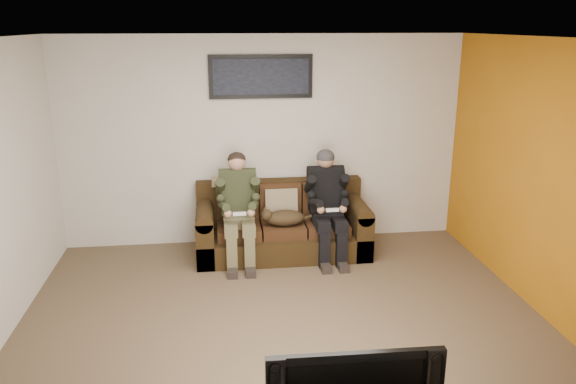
{
  "coord_description": "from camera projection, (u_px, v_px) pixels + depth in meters",
  "views": [
    {
      "loc": [
        -0.56,
        -4.61,
        2.72
      ],
      "look_at": [
        0.18,
        1.2,
        0.95
      ],
      "focal_mm": 35.0,
      "sensor_mm": 36.0,
      "label": 1
    }
  ],
  "objects": [
    {
      "name": "cat",
      "position": [
        283.0,
        218.0,
        6.63
      ],
      "size": [
        0.66,
        0.26,
        0.24
      ],
      "color": "#44321B",
      "rests_on": "sofa"
    },
    {
      "name": "wall_front",
      "position": [
        341.0,
        328.0,
        2.72
      ],
      "size": [
        5.0,
        0.0,
        5.0
      ],
      "primitive_type": "plane",
      "rotation": [
        -1.57,
        0.0,
        0.0
      ],
      "color": "beige",
      "rests_on": "ground"
    },
    {
      "name": "sofa",
      "position": [
        282.0,
        227.0,
        6.9
      ],
      "size": [
        2.06,
        0.89,
        0.84
      ],
      "color": "#2F200E",
      "rests_on": "ground"
    },
    {
      "name": "framed_poster",
      "position": [
        261.0,
        77.0,
        6.73
      ],
      "size": [
        1.25,
        0.05,
        0.52
      ],
      "color": "black",
      "rests_on": "wall_back"
    },
    {
      "name": "person_left",
      "position": [
        238.0,
        202.0,
        6.56
      ],
      "size": [
        0.51,
        0.87,
        1.27
      ],
      "color": "brown",
      "rests_on": "sofa"
    },
    {
      "name": "throw_pillow",
      "position": [
        281.0,
        204.0,
        6.85
      ],
      "size": [
        0.39,
        0.19,
        0.39
      ],
      "primitive_type": "cube",
      "rotation": [
        -0.21,
        0.0,
        0.0
      ],
      "color": "#89775A",
      "rests_on": "sofa"
    },
    {
      "name": "wall_right",
      "position": [
        554.0,
        184.0,
        5.16
      ],
      "size": [
        0.0,
        4.5,
        4.5
      ],
      "primitive_type": "plane",
      "rotation": [
        1.57,
        0.0,
        -1.57
      ],
      "color": "beige",
      "rests_on": "ground"
    },
    {
      "name": "throw_blanket",
      "position": [
        229.0,
        182.0,
        6.92
      ],
      "size": [
        0.42,
        0.21,
        0.07
      ],
      "primitive_type": "cube",
      "color": "tan",
      "rests_on": "sofa"
    },
    {
      "name": "ceiling",
      "position": [
        285.0,
        39.0,
        4.48
      ],
      "size": [
        5.0,
        5.0,
        0.0
      ],
      "primitive_type": "plane",
      "rotation": [
        3.14,
        0.0,
        0.0
      ],
      "color": "silver",
      "rests_on": "ground"
    },
    {
      "name": "floor",
      "position": [
        285.0,
        327.0,
        5.24
      ],
      "size": [
        5.0,
        5.0,
        0.0
      ],
      "primitive_type": "plane",
      "color": "brown",
      "rests_on": "ground"
    },
    {
      "name": "person_right",
      "position": [
        327.0,
        199.0,
        6.68
      ],
      "size": [
        0.51,
        0.86,
        1.28
      ],
      "color": "black",
      "rests_on": "sofa"
    },
    {
      "name": "wall_back",
      "position": [
        263.0,
        142.0,
        7.0
      ],
      "size": [
        5.0,
        0.0,
        5.0
      ],
      "primitive_type": "plane",
      "rotation": [
        1.57,
        0.0,
        0.0
      ],
      "color": "beige",
      "rests_on": "ground"
    },
    {
      "name": "accent_wall_right",
      "position": [
        553.0,
        184.0,
        5.16
      ],
      "size": [
        0.0,
        4.5,
        4.5
      ],
      "primitive_type": "plane",
      "rotation": [
        1.57,
        0.0,
        -1.57
      ],
      "color": "#AF6811",
      "rests_on": "ground"
    }
  ]
}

